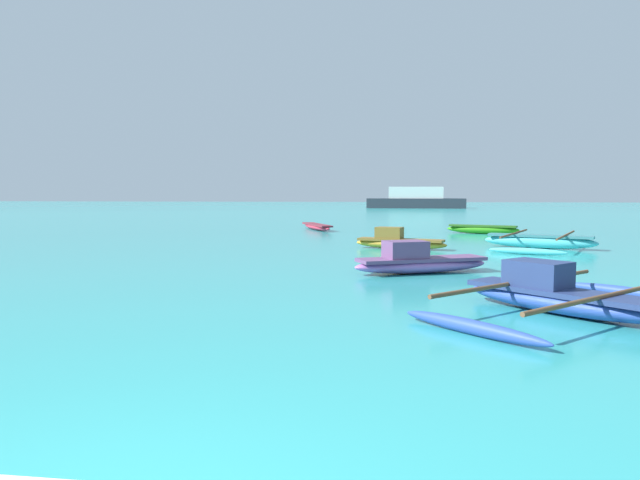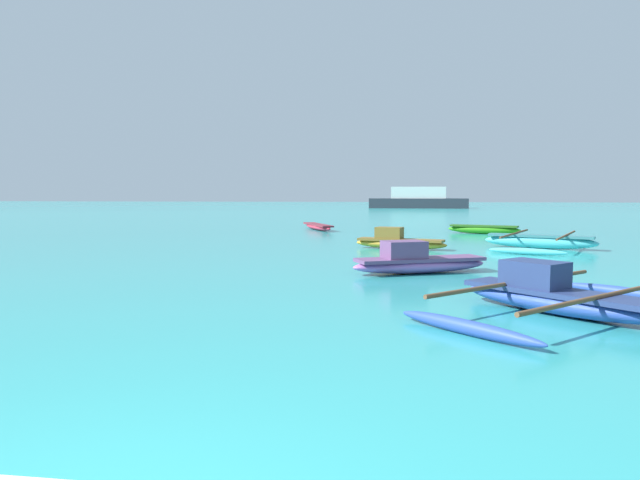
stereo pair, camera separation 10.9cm
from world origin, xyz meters
TOP-DOWN VIEW (x-y plane):
  - moored_boat_0 at (5.46, 24.74)m, footprint 3.27×1.62m
  - moored_boat_1 at (1.61, 17.00)m, footprint 3.16×1.46m
  - moored_boat_2 at (2.05, 11.25)m, footprint 3.34×2.07m
  - moored_boat_3 at (4.02, 7.04)m, footprint 4.86×4.86m
  - moored_boat_4 at (-2.46, 26.50)m, footprint 2.17×3.90m
  - moored_boat_5 at (6.31, 17.77)m, footprint 3.86×5.11m
  - distant_ferry at (3.92, 70.22)m, footprint 12.12×2.67m

SIDE VIEW (x-z plane):
  - moored_boat_4 at x=-2.46m, z-range 0.02..0.32m
  - moored_boat_0 at x=5.46m, z-range 0.02..0.42m
  - moored_boat_5 at x=6.31m, z-range -0.02..0.50m
  - moored_boat_1 at x=1.61m, z-range -0.11..0.62m
  - moored_boat_3 at x=4.02m, z-range -0.13..0.65m
  - moored_boat_2 at x=2.05m, z-range -0.11..0.65m
  - distant_ferry at x=3.92m, z-range -0.25..2.42m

